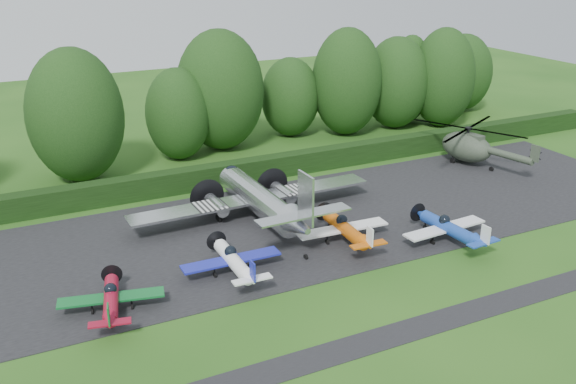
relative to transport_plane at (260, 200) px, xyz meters
name	(u,v)px	position (x,y,z in m)	size (l,w,h in m)	color
ground	(340,287)	(0.34, -11.96, -1.83)	(160.00, 160.00, 0.00)	#204C15
apron	(275,229)	(0.34, -1.96, -1.83)	(70.00, 18.00, 0.01)	black
taxiway_verge	(394,335)	(0.34, -17.96, -1.83)	(70.00, 2.00, 0.00)	black
hedgerow	(224,184)	(0.34, 9.04, -1.83)	(90.00, 1.60, 2.00)	black
transport_plane	(260,200)	(0.00, 0.00, 0.00)	(20.47, 15.70, 6.56)	silver
light_plane_red	(111,299)	(-13.49, -8.64, -0.83)	(6.24, 6.56, 2.40)	maroon
light_plane_white	(234,261)	(-5.19, -7.43, -0.74)	(6.79, 7.14, 2.61)	white
light_plane_orange	(345,229)	(4.01, -6.42, -0.69)	(7.11, 7.48, 2.73)	#C8590B
light_plane_blue	(449,228)	(10.96, -9.69, -0.71)	(6.99, 7.34, 2.68)	#1B42A3
helicopter	(467,144)	(24.22, 3.91, 0.19)	(11.65, 13.64, 3.75)	#323D2F
sign_board	(497,131)	(32.51, 8.54, -0.70)	(2.97, 0.11, 1.67)	#3F3326
tree_0	(178,114)	(-0.94, 18.15, 2.83)	(6.47, 6.47, 9.34)	black
tree_1	(443,78)	(30.99, 16.54, 4.01)	(7.40, 7.40, 11.70)	black
tree_2	(290,97)	(12.96, 20.81, 2.62)	(6.63, 6.63, 8.93)	black
tree_3	(220,90)	(4.16, 19.59, 4.49)	(9.21, 9.21, 12.65)	black
tree_4	(347,82)	(18.95, 18.52, 4.23)	(7.89, 7.89, 12.13)	black
tree_5	(75,116)	(-11.06, 15.98, 4.33)	(8.65, 8.65, 12.33)	black
tree_7	(463,72)	(38.44, 21.68, 3.13)	(7.45, 7.45, 9.93)	black
tree_9	(396,83)	(25.67, 18.46, 3.53)	(7.76, 7.76, 10.74)	black
tree_10	(410,79)	(28.57, 19.75, 3.45)	(5.18, 5.18, 10.60)	black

